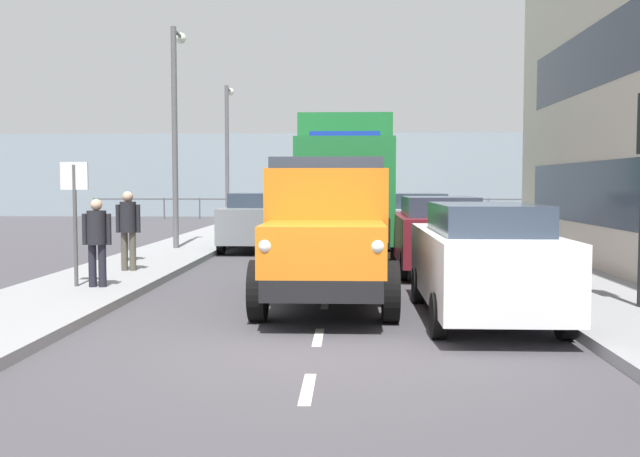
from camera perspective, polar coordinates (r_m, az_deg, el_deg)
ground_plane at (r=20.25m, az=1.21°, el=-2.13°), size 80.00×80.00×0.00m
sidewalk_left at (r=20.65m, az=13.90°, el=-1.91°), size 2.42×41.15×0.15m
sidewalk_right at (r=20.83m, az=-11.37°, el=-1.83°), size 2.42×41.15×0.15m
road_centreline_markings at (r=19.83m, az=1.19°, el=-2.24°), size 0.12×36.95×0.01m
sea_horizon at (r=43.72m, az=1.86°, el=4.23°), size 80.00×0.80×5.00m
seawall_railing at (r=40.13m, az=1.80°, el=2.02°), size 28.08×0.08×1.20m
truck_vintage_orange at (r=11.80m, az=0.55°, el=-0.50°), size 2.17×5.64×2.43m
lorry_cargo_green at (r=20.92m, az=2.01°, el=3.75°), size 2.58×8.20×3.87m
car_white_kerbside_near at (r=10.97m, az=12.69°, el=-2.37°), size 1.81×4.51×1.72m
car_maroon_kerbside_1 at (r=16.38m, az=9.27°, el=-0.39°), size 1.93×4.06×1.72m
car_silver_kerbside_2 at (r=21.58m, az=7.61°, el=0.58°), size 1.90×4.33×1.72m
car_grey_oppositeside_0 at (r=21.78m, az=-4.97°, el=0.62°), size 1.92×3.96×1.72m
pedestrian_couple_a at (r=13.60m, az=-17.15°, el=-0.54°), size 0.53×0.34×1.59m
pedestrian_near_railing at (r=15.97m, az=-14.86°, el=0.34°), size 0.53×0.34×1.69m
pedestrian_in_dark_coat at (r=17.99m, az=-14.85°, el=0.44°), size 0.53×0.34×1.57m
lamp_post_promenade at (r=21.48m, az=-11.27°, el=8.60°), size 0.32×1.14×6.31m
lamp_post_far at (r=30.37m, az=-7.27°, el=6.72°), size 0.32×1.14×5.87m
street_sign at (r=13.78m, az=-18.73°, el=2.00°), size 0.50×0.07×2.25m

